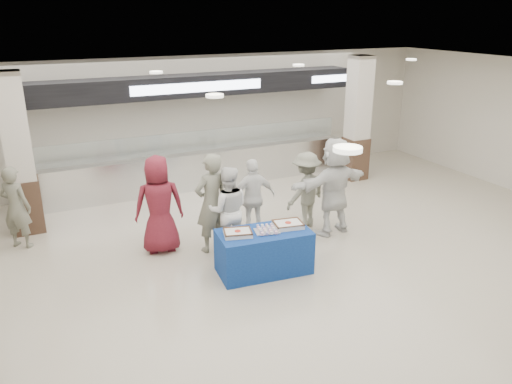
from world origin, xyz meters
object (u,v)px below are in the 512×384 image
sheet_cake_right (288,224)px  display_table (264,252)px  soldier_b (306,190)px  soldier_a (212,203)px  soldier_bg (16,207)px  sheet_cake_left (238,233)px  cupcake_tray (267,230)px  chef_tall (228,210)px  civilian_white (334,186)px  chef_short (253,198)px  civilian_maroon (159,205)px

sheet_cake_right → display_table: bearing=179.7°
soldier_b → sheet_cake_right: bearing=29.2°
soldier_a → soldier_bg: (-3.24, 1.69, -0.14)m
sheet_cake_left → cupcake_tray: (0.50, -0.07, -0.02)m
chef_tall → soldier_b: 1.89m
civilian_white → cupcake_tray: bearing=17.5°
soldier_a → civilian_white: civilian_white is taller
sheet_cake_right → chef_short: 1.47m
chef_tall → soldier_b: chef_tall is taller
display_table → cupcake_tray: 0.41m
chef_tall → civilian_white: civilian_white is taller
sheet_cake_right → chef_short: (0.03, 1.47, -0.02)m
display_table → civilian_maroon: size_ratio=0.85×
sheet_cake_right → chef_short: bearing=88.9°
cupcake_tray → chef_tall: 1.06m
cupcake_tray → civilian_maroon: size_ratio=0.25×
display_table → soldier_bg: soldier_bg is taller
sheet_cake_left → chef_short: bearing=56.3°
civilian_white → soldier_a: bearing=-14.1°
cupcake_tray → soldier_bg: 4.74m
sheet_cake_right → civilian_white: bearing=30.1°
display_table → chef_tall: size_ratio=0.95×
chef_short → chef_tall: bearing=33.8°
soldier_a → display_table: bearing=100.8°
display_table → soldier_b: 2.14m
display_table → cupcake_tray: cupcake_tray is taller
display_table → soldier_bg: 4.71m
chef_short → soldier_bg: size_ratio=0.99×
display_table → cupcake_tray: bearing=-18.2°
soldier_b → civilian_white: (0.36, -0.47, 0.18)m
display_table → soldier_a: bearing=118.6°
soldier_a → soldier_b: 2.11m
chef_short → soldier_b: 1.13m
chef_short → civilian_white: size_ratio=0.80×
soldier_bg → civilian_white: bearing=-163.1°
sheet_cake_left → soldier_bg: 4.31m
sheet_cake_left → soldier_a: soldier_a is taller
sheet_cake_left → soldier_a: 1.12m
chef_short → civilian_white: (1.48, -0.59, 0.20)m
sheet_cake_right → civilian_white: 1.76m
soldier_b → sheet_cake_left: bearing=11.7°
civilian_maroon → civilian_white: size_ratio=0.93×
civilian_maroon → soldier_a: soldier_a is taller
display_table → chef_tall: 1.12m
civilian_maroon → sheet_cake_right: bearing=148.2°
soldier_a → civilian_white: bearing=161.2°
chef_tall → sheet_cake_right: bearing=142.5°
chef_tall → chef_short: size_ratio=1.05×
sheet_cake_left → soldier_bg: (-3.27, 2.80, -0.00)m
civilian_maroon → soldier_a: (0.87, -0.38, 0.02)m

